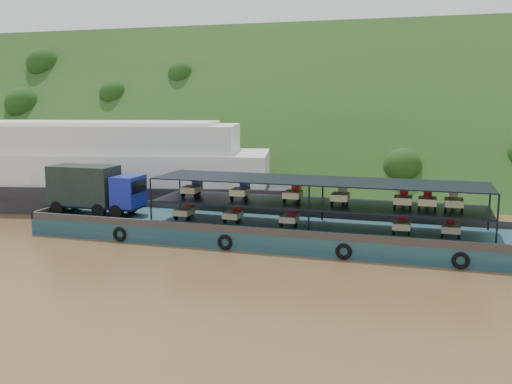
# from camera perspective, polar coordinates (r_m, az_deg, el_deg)

# --- Properties ---
(ground) EXTENTS (160.00, 160.00, 0.00)m
(ground) POSITION_cam_1_polar(r_m,az_deg,el_deg) (39.97, 1.50, -5.34)
(ground) COLOR brown
(ground) RESTS_ON ground
(hillside) EXTENTS (140.00, 39.60, 39.60)m
(hillside) POSITION_cam_1_polar(r_m,az_deg,el_deg) (74.68, 8.89, 1.45)
(hillside) COLOR #1D3814
(hillside) RESTS_ON ground
(cargo_barge) EXTENTS (35.00, 7.18, 4.96)m
(cargo_barge) POSITION_cam_1_polar(r_m,az_deg,el_deg) (41.50, -1.05, -3.01)
(cargo_barge) COLOR #143447
(cargo_barge) RESTS_ON ground
(passenger_ferry) EXTENTS (40.63, 18.46, 7.98)m
(passenger_ferry) POSITION_cam_1_polar(r_m,az_deg,el_deg) (56.63, -16.04, 2.22)
(passenger_ferry) COLOR black
(passenger_ferry) RESTS_ON ground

